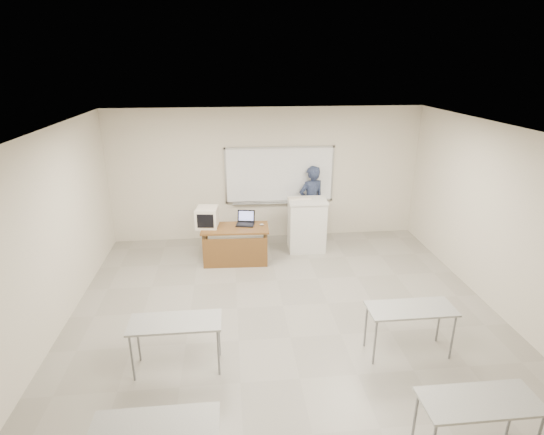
{
  "coord_description": "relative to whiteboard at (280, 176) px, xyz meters",
  "views": [
    {
      "loc": [
        -0.82,
        -5.32,
        3.92
      ],
      "look_at": [
        -0.05,
        2.2,
        1.13
      ],
      "focal_mm": 28.0,
      "sensor_mm": 36.0,
      "label": 1
    }
  ],
  "objects": [
    {
      "name": "floor",
      "position": [
        -0.3,
        -3.97,
        -1.49
      ],
      "size": [
        7.0,
        8.0,
        0.01
      ],
      "primitive_type": "cube",
      "color": "gray",
      "rests_on": "ground"
    },
    {
      "name": "keyboard",
      "position": [
        0.35,
        -0.75,
        -0.31
      ],
      "size": [
        0.5,
        0.19,
        0.03
      ],
      "primitive_type": "cube",
      "rotation": [
        0.0,
        0.0,
        0.06
      ],
      "color": "beige",
      "rests_on": "podium"
    },
    {
      "name": "whiteboard",
      "position": [
        0.0,
        0.0,
        0.0
      ],
      "size": [
        2.48,
        0.1,
        1.31
      ],
      "color": "white",
      "rests_on": "floor"
    },
    {
      "name": "mouse",
      "position": [
        -0.51,
        -1.2,
        -0.71
      ],
      "size": [
        0.1,
        0.07,
        0.03
      ],
      "primitive_type": "ellipsoid",
      "rotation": [
        0.0,
        0.0,
        -0.2
      ],
      "color": "#9C9FA3",
      "rests_on": "instructor_desk"
    },
    {
      "name": "student_desks",
      "position": [
        -0.3,
        -5.32,
        -0.81
      ],
      "size": [
        4.4,
        2.2,
        0.73
      ],
      "color": "#9FA09B",
      "rests_on": "floor"
    },
    {
      "name": "laptop",
      "position": [
        -0.85,
        -1.09,
        -0.67
      ],
      "size": [
        0.36,
        0.33,
        0.27
      ],
      "rotation": [
        0.0,
        0.0,
        -0.19
      ],
      "color": "black",
      "rests_on": "instructor_desk"
    },
    {
      "name": "crt_monitor",
      "position": [
        -1.61,
        -1.12,
        -0.53
      ],
      "size": [
        0.43,
        0.48,
        0.41
      ],
      "rotation": [
        0.0,
        0.0,
        -0.12
      ],
      "color": "beige",
      "rests_on": "instructor_desk"
    },
    {
      "name": "presenter",
      "position": [
        0.72,
        -0.14,
        -0.62
      ],
      "size": [
        0.73,
        0.61,
        1.72
      ],
      "primitive_type": "imported",
      "rotation": [
        0.0,
        0.0,
        3.5
      ],
      "color": "black",
      "rests_on": "floor"
    },
    {
      "name": "podium",
      "position": [
        0.5,
        -0.83,
        -0.9
      ],
      "size": [
        0.82,
        0.59,
        1.15
      ],
      "rotation": [
        0.0,
        0.0,
        -0.02
      ],
      "color": "silver",
      "rests_on": "floor"
    },
    {
      "name": "instructor_desk",
      "position": [
        -1.06,
        -1.36,
        -0.95
      ],
      "size": [
        1.36,
        0.68,
        0.75
      ],
      "rotation": [
        0.0,
        0.0,
        -0.04
      ],
      "color": "brown",
      "rests_on": "floor"
    }
  ]
}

